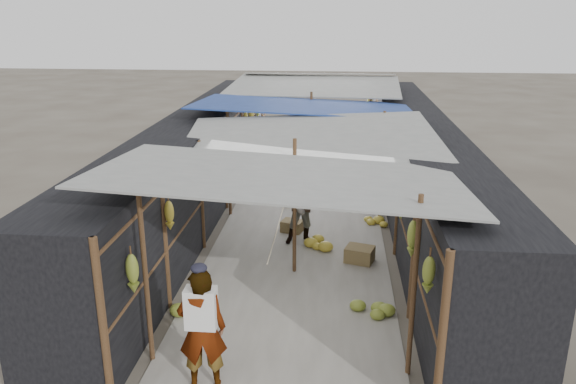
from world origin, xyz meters
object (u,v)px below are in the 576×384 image
(vendor_elderly, at_px, (202,329))
(vendor_seated, at_px, (351,172))
(black_basin, at_px, (373,205))
(shopper_blue, at_px, (305,205))
(crate_near, at_px, (292,226))

(vendor_elderly, distance_m, vendor_seated, 9.37)
(black_basin, distance_m, shopper_blue, 2.93)
(crate_near, xyz_separation_m, vendor_seated, (1.38, 3.61, 0.28))
(black_basin, xyz_separation_m, shopper_blue, (-1.58, -2.35, 0.76))
(black_basin, height_order, shopper_blue, shopper_blue)
(vendor_seated, bearing_deg, shopper_blue, -8.58)
(shopper_blue, bearing_deg, black_basin, 40.68)
(vendor_seated, bearing_deg, crate_near, -15.24)
(shopper_blue, bearing_deg, vendor_seated, 60.28)
(crate_near, relative_size, vendor_seated, 0.55)
(vendor_elderly, bearing_deg, crate_near, -107.19)
(vendor_seated, bearing_deg, vendor_elderly, -7.24)
(black_basin, relative_size, shopper_blue, 0.37)
(crate_near, distance_m, black_basin, 2.58)
(shopper_blue, relative_size, vendor_seated, 2.08)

